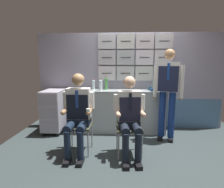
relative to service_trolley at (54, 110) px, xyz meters
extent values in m
cube|color=#333D3F|center=(1.65, -0.96, -0.51)|extent=(4.80, 4.80, 0.04)
cube|color=#9896AD|center=(1.65, 0.42, 0.59)|extent=(4.20, 0.06, 2.15)
cube|color=#527BA4|center=(1.65, 0.38, -0.15)|extent=(4.12, 0.01, 0.68)
cube|color=silver|center=(1.13, 0.36, 0.77)|extent=(0.39, 0.06, 0.32)
cylinder|color=#2A2930|center=(1.13, 0.32, 0.77)|extent=(0.22, 0.01, 0.01)
cube|color=#B1B7B9|center=(1.54, 0.36, 0.77)|extent=(0.39, 0.06, 0.32)
cylinder|color=#282223|center=(1.54, 0.32, 0.77)|extent=(0.22, 0.01, 0.01)
cube|color=#B4BDB7|center=(1.96, 0.36, 0.77)|extent=(0.39, 0.06, 0.32)
cylinder|color=#272324|center=(1.96, 0.32, 0.77)|extent=(0.22, 0.01, 0.01)
cube|color=silver|center=(2.37, 0.36, 0.77)|extent=(0.39, 0.06, 0.32)
cylinder|color=#251D2B|center=(2.37, 0.32, 0.77)|extent=(0.22, 0.01, 0.01)
cube|color=#B4B5BB|center=(1.13, 0.36, 1.12)|extent=(0.39, 0.06, 0.32)
cylinder|color=#21272E|center=(1.13, 0.32, 1.12)|extent=(0.22, 0.01, 0.01)
cube|color=#A8AFB4|center=(1.54, 0.36, 1.12)|extent=(0.39, 0.06, 0.32)
cylinder|color=#1E282D|center=(1.54, 0.32, 1.12)|extent=(0.22, 0.01, 0.01)
cube|color=silver|center=(1.96, 0.36, 1.12)|extent=(0.39, 0.06, 0.32)
cylinder|color=#21222A|center=(1.96, 0.32, 1.12)|extent=(0.22, 0.01, 0.01)
cube|color=silver|center=(2.37, 0.36, 1.12)|extent=(0.39, 0.06, 0.32)
cylinder|color=#211D2E|center=(2.37, 0.32, 1.12)|extent=(0.22, 0.01, 0.01)
cube|color=silver|center=(1.13, 0.36, 1.47)|extent=(0.39, 0.06, 0.32)
cylinder|color=#1F1F2D|center=(1.13, 0.32, 1.47)|extent=(0.22, 0.01, 0.01)
cube|color=silver|center=(1.54, 0.36, 1.47)|extent=(0.39, 0.06, 0.32)
cylinder|color=black|center=(1.54, 0.32, 1.47)|extent=(0.22, 0.01, 0.01)
cube|color=silver|center=(1.96, 0.36, 1.47)|extent=(0.39, 0.06, 0.32)
cylinder|color=black|center=(1.96, 0.32, 1.47)|extent=(0.22, 0.01, 0.01)
cube|color=silver|center=(2.37, 0.36, 1.47)|extent=(0.39, 0.06, 0.32)
cylinder|color=#23272E|center=(2.37, 0.32, 1.47)|extent=(0.22, 0.01, 0.01)
cube|color=red|center=(1.63, 0.37, 1.60)|extent=(0.20, 0.02, 0.05)
cube|color=#A9B4B8|center=(1.42, 0.13, -0.05)|extent=(1.92, 0.52, 0.88)
cube|color=#9AA5A8|center=(1.42, 0.13, 0.41)|extent=(1.96, 0.53, 0.03)
sphere|color=black|center=(-0.16, -0.27, -0.45)|extent=(0.07, 0.07, 0.07)
sphere|color=black|center=(0.15, -0.27, -0.45)|extent=(0.07, 0.07, 0.07)
sphere|color=black|center=(-0.16, 0.28, -0.45)|extent=(0.07, 0.07, 0.07)
sphere|color=black|center=(0.15, 0.28, -0.45)|extent=(0.07, 0.07, 0.07)
cube|color=#BBB8C7|center=(0.00, 0.00, 0.00)|extent=(0.40, 0.64, 0.84)
cube|color=#A6A3B2|center=(0.00, -0.32, -0.28)|extent=(0.35, 0.01, 0.23)
cube|color=#A6A3B2|center=(0.00, -0.32, 0.00)|extent=(0.35, 0.01, 0.23)
cube|color=#A6A3B2|center=(0.00, -0.32, 0.28)|extent=(0.35, 0.01, 0.23)
cylinder|color=#28282D|center=(0.00, -0.30, 0.40)|extent=(0.32, 0.02, 0.02)
cylinder|color=#A8AAAF|center=(0.58, -1.08, -0.27)|extent=(0.02, 0.02, 0.44)
cylinder|color=#A8AAAF|center=(0.94, -1.09, -0.27)|extent=(0.02, 0.02, 0.44)
cylinder|color=#A8AAAF|center=(0.58, -0.72, -0.27)|extent=(0.02, 0.02, 0.44)
cylinder|color=#A8AAAF|center=(0.94, -0.73, -0.27)|extent=(0.02, 0.02, 0.44)
cube|color=#36392A|center=(0.76, -0.91, -0.04)|extent=(0.40, 0.40, 0.02)
cube|color=#36392A|center=(0.76, -0.72, 0.17)|extent=(0.37, 0.03, 0.40)
cylinder|color=#A8AAAF|center=(0.58, -0.72, 0.17)|extent=(0.02, 0.02, 0.40)
cylinder|color=#A8AAAF|center=(0.94, -0.73, 0.17)|extent=(0.02, 0.02, 0.40)
cube|color=black|center=(0.66, -1.30, -0.46)|extent=(0.09, 0.22, 0.06)
cube|color=black|center=(0.86, -1.30, -0.46)|extent=(0.09, 0.22, 0.06)
cylinder|color=#152135|center=(0.66, -1.26, -0.21)|extent=(0.10, 0.10, 0.43)
cylinder|color=#152135|center=(0.86, -1.26, -0.21)|extent=(0.10, 0.10, 0.43)
cylinder|color=#152135|center=(0.66, -1.08, 0.02)|extent=(0.13, 0.40, 0.13)
cylinder|color=#152135|center=(0.86, -1.08, 0.02)|extent=(0.13, 0.40, 0.13)
cube|color=#152135|center=(0.76, -0.91, 0.03)|extent=(0.36, 0.20, 0.12)
cube|color=white|center=(0.76, -0.89, 0.34)|extent=(0.38, 0.21, 0.50)
cube|color=black|center=(0.76, -0.99, 0.30)|extent=(0.35, 0.01, 0.40)
cube|color=navy|center=(0.76, -1.00, 0.43)|extent=(0.04, 0.01, 0.28)
cylinder|color=white|center=(0.54, -0.88, 0.40)|extent=(0.08, 0.08, 0.27)
cylinder|color=#A98057|center=(0.56, -1.00, 0.24)|extent=(0.07, 0.25, 0.07)
sphere|color=#A98057|center=(0.56, -1.11, 0.24)|extent=(0.08, 0.08, 0.08)
cylinder|color=white|center=(0.98, -0.89, 0.40)|extent=(0.08, 0.08, 0.27)
cylinder|color=#A98057|center=(0.96, -1.00, 0.24)|extent=(0.07, 0.25, 0.07)
sphere|color=#A98057|center=(0.96, -1.11, 0.24)|extent=(0.08, 0.08, 0.08)
cylinder|color=white|center=(0.96, -1.11, 0.28)|extent=(0.06, 0.06, 0.06)
sphere|color=#A98057|center=(0.76, -0.89, 0.73)|extent=(0.20, 0.20, 0.20)
ellipsoid|color=tan|center=(0.76, -0.87, 0.75)|extent=(0.20, 0.18, 0.14)
cylinder|color=#A8AAAF|center=(1.42, -1.16, -0.27)|extent=(0.02, 0.02, 0.44)
cylinder|color=#A8AAAF|center=(1.78, -1.12, -0.27)|extent=(0.02, 0.02, 0.44)
cylinder|color=#A8AAAF|center=(1.39, -0.80, -0.27)|extent=(0.02, 0.02, 0.44)
cylinder|color=#A8AAAF|center=(1.75, -0.77, -0.27)|extent=(0.02, 0.02, 0.44)
cube|color=#36392A|center=(1.59, -0.96, -0.04)|extent=(0.44, 0.44, 0.02)
cube|color=#36392A|center=(1.57, -0.77, 0.17)|extent=(0.37, 0.06, 0.40)
cylinder|color=#A8AAAF|center=(1.39, -0.80, 0.17)|extent=(0.02, 0.02, 0.40)
cylinder|color=#A8AAAF|center=(1.75, -0.77, 0.17)|extent=(0.02, 0.02, 0.40)
cube|color=black|center=(1.53, -1.35, -0.46)|extent=(0.11, 0.23, 0.06)
cube|color=black|center=(1.71, -1.33, -0.46)|extent=(0.11, 0.23, 0.06)
cylinder|color=black|center=(1.53, -1.31, -0.21)|extent=(0.10, 0.10, 0.43)
cylinder|color=black|center=(1.71, -1.29, -0.21)|extent=(0.10, 0.10, 0.43)
cylinder|color=black|center=(1.51, -1.14, 0.02)|extent=(0.16, 0.39, 0.13)
cylinder|color=black|center=(1.69, -1.12, 0.02)|extent=(0.16, 0.39, 0.13)
cube|color=black|center=(1.59, -0.96, 0.03)|extent=(0.35, 0.23, 0.12)
cube|color=white|center=(1.58, -0.94, 0.33)|extent=(0.37, 0.23, 0.47)
cube|color=#202338|center=(1.59, -1.04, 0.29)|extent=(0.33, 0.04, 0.38)
cube|color=black|center=(1.59, -1.05, 0.41)|extent=(0.04, 0.01, 0.27)
cylinder|color=white|center=(1.38, -0.96, 0.38)|extent=(0.08, 0.08, 0.26)
cylinder|color=#E1B291|center=(1.41, -1.07, 0.23)|extent=(0.09, 0.24, 0.07)
sphere|color=#E1B291|center=(1.42, -1.17, 0.23)|extent=(0.08, 0.08, 0.08)
cylinder|color=white|center=(1.79, -0.92, 0.38)|extent=(0.08, 0.08, 0.26)
cylinder|color=#E1B291|center=(1.78, -1.03, 0.23)|extent=(0.09, 0.24, 0.07)
sphere|color=#E1B291|center=(1.79, -1.14, 0.23)|extent=(0.08, 0.08, 0.08)
sphere|color=#E1B291|center=(1.58, -0.94, 0.70)|extent=(0.19, 0.19, 0.19)
ellipsoid|color=brown|center=(1.58, -0.93, 0.72)|extent=(0.20, 0.19, 0.13)
cube|color=black|center=(2.23, -0.31, -0.46)|extent=(0.16, 0.26, 0.06)
cube|color=black|center=(2.42, -0.37, -0.46)|extent=(0.16, 0.26, 0.06)
cylinder|color=navy|center=(2.25, -0.29, 0.02)|extent=(0.12, 0.12, 0.90)
cylinder|color=navy|center=(2.42, -0.34, 0.02)|extent=(0.12, 0.12, 0.90)
cube|color=white|center=(2.33, -0.31, 0.74)|extent=(0.44, 0.33, 0.55)
cube|color=#1B203C|center=(2.30, -0.43, 0.71)|extent=(0.34, 0.12, 0.46)
cube|color=navy|center=(2.30, -0.43, 0.84)|extent=(0.04, 0.02, 0.31)
cylinder|color=white|center=(2.11, -0.25, 0.66)|extent=(0.08, 0.08, 0.61)
sphere|color=#A77E57|center=(2.11, -0.25, 0.35)|extent=(0.08, 0.08, 0.08)
cylinder|color=white|center=(2.56, -0.38, 0.66)|extent=(0.08, 0.08, 0.61)
sphere|color=#A77E57|center=(2.56, -0.38, 0.35)|extent=(0.08, 0.08, 0.08)
sphere|color=#A77E57|center=(2.33, -0.31, 1.15)|extent=(0.19, 0.19, 0.19)
ellipsoid|color=gray|center=(2.34, -0.30, 1.17)|extent=(0.23, 0.22, 0.14)
cylinder|color=#4B9C4F|center=(1.12, 0.16, 0.55)|extent=(0.06, 0.06, 0.25)
cone|color=#4B9C4F|center=(1.12, 0.16, 0.68)|extent=(0.06, 0.06, 0.02)
cylinder|color=red|center=(1.12, 0.16, 0.71)|extent=(0.03, 0.03, 0.02)
cylinder|color=silver|center=(1.01, 0.06, 0.53)|extent=(0.07, 0.07, 0.20)
cone|color=silver|center=(1.01, 0.06, 0.64)|extent=(0.07, 0.07, 0.02)
cylinder|color=black|center=(1.01, 0.06, 0.66)|extent=(0.03, 0.03, 0.02)
cylinder|color=silver|center=(0.84, 0.19, 0.52)|extent=(0.06, 0.06, 0.19)
cone|color=silver|center=(0.84, 0.19, 0.63)|extent=(0.06, 0.06, 0.02)
cylinder|color=red|center=(0.84, 0.19, 0.65)|extent=(0.03, 0.03, 0.02)
cylinder|color=#529857|center=(2.16, 0.08, 0.54)|extent=(0.07, 0.07, 0.24)
cone|color=#529857|center=(2.16, 0.08, 0.68)|extent=(0.07, 0.07, 0.02)
cylinder|color=blue|center=(2.16, 0.08, 0.70)|extent=(0.03, 0.03, 0.02)
cylinder|color=navy|center=(2.06, 0.14, 0.46)|extent=(0.07, 0.07, 0.08)
cylinder|color=#382114|center=(2.06, 0.14, 0.49)|extent=(0.06, 0.06, 0.01)
cylinder|color=navy|center=(2.08, -0.03, 0.45)|extent=(0.07, 0.07, 0.06)
cylinder|color=#382114|center=(2.08, -0.03, 0.48)|extent=(0.06, 0.06, 0.01)
camera|label=1|loc=(1.47, -3.78, 0.98)|focal=29.35mm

